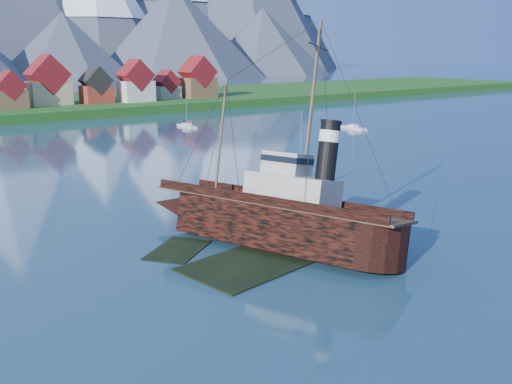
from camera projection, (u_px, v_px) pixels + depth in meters
ground at (275, 248)px, 63.80m from camera, size 1400.00×1400.00×0.00m
shoal at (275, 243)px, 66.59m from camera, size 31.71×21.24×1.14m
tugboat_wreck at (265, 215)px, 64.86m from camera, size 7.76×33.44×26.50m
sailboat_d at (354, 128)px, 158.93m from camera, size 2.94×8.53×11.41m
sailboat_e at (187, 127)px, 163.09m from camera, size 2.75×8.87×10.14m
sailboat_f at (300, 163)px, 110.68m from camera, size 8.76×7.10×10.94m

